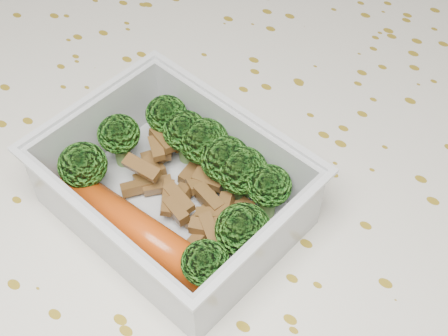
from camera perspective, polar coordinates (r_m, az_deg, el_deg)
The scene contains 6 objects.
dining_table at distance 0.53m, azimuth -0.64°, elevation -7.29°, with size 1.40×0.90×0.75m.
tablecloth at distance 0.49m, azimuth -0.70°, elevation -4.20°, with size 1.46×0.96×0.19m.
lunch_container at distance 0.43m, azimuth -4.56°, elevation -2.45°, with size 0.19×0.15×0.06m.
broccoli_florets at distance 0.43m, azimuth -2.60°, elevation -0.09°, with size 0.16×0.12×0.05m.
meat_pile at distance 0.44m, azimuth -3.34°, elevation -1.98°, with size 0.11×0.07×0.03m.
sausage at distance 0.42m, azimuth -7.63°, elevation -5.86°, with size 0.15×0.03×0.03m.
Camera 1 is at (0.16, -0.23, 1.12)m, focal length 50.00 mm.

